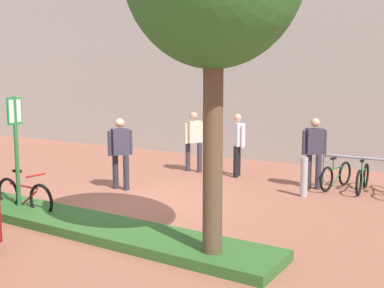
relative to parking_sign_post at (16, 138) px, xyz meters
name	(u,v)px	position (x,y,z in m)	size (l,w,h in m)	color
ground_plane	(136,204)	(1.48, 1.81, -1.51)	(60.00, 60.00, 0.00)	#9E5B47
building_facade	(271,7)	(1.48, 8.83, 3.49)	(28.00, 1.20, 10.00)	#B2ADA3
planter_strip	(91,226)	(1.93, 0.00, -1.43)	(7.00, 1.10, 0.16)	#336028
parking_sign_post	(16,138)	(0.00, 0.00, 0.00)	(0.08, 0.36, 2.30)	#2D7238
bike_at_sign	(24,196)	(0.08, 0.07, -1.16)	(1.68, 0.42, 0.86)	black
bollard_steel	(304,177)	(4.29, 4.31, -1.06)	(0.16, 0.16, 0.90)	#ADADB2
person_suited_navy	(120,149)	(0.31, 2.66, -0.53)	(0.47, 0.53, 1.72)	#2D2D38
person_suited_dark	(314,148)	(4.21, 5.23, -0.53)	(0.50, 0.44, 1.72)	#383342
person_casual_tan	(194,138)	(0.62, 5.48, -0.53)	(0.53, 0.56, 1.72)	#383342
person_shirt_blue	(237,141)	(1.99, 5.53, -0.53)	(0.53, 0.41, 1.72)	black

